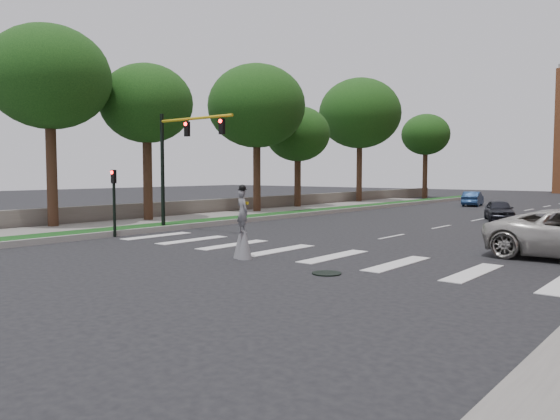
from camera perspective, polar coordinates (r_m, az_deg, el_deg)
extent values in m
plane|color=black|center=(20.21, 1.03, -4.89)|extent=(160.00, 160.00, 0.00)
cube|color=#113B14|center=(43.03, 5.38, -0.01)|extent=(2.00, 60.00, 0.25)
cube|color=gray|center=(42.46, 6.56, -0.05)|extent=(0.20, 60.00, 0.28)
cube|color=slate|center=(37.27, -7.08, -0.70)|extent=(4.00, 60.00, 0.18)
cube|color=#615B53|center=(47.84, 1.23, 0.92)|extent=(0.50, 56.00, 1.10)
cylinder|color=black|center=(16.87, 4.90, -6.61)|extent=(0.90, 0.90, 0.04)
cylinder|color=black|center=(29.89, -12.17, 3.87)|extent=(0.20, 0.20, 6.20)
cylinder|color=gold|center=(28.04, -8.88, 9.43)|extent=(5.20, 0.14, 0.14)
cube|color=black|center=(28.44, -9.69, 8.34)|extent=(0.28, 0.18, 0.75)
cylinder|color=#FF0C0C|center=(28.40, -9.84, 8.85)|extent=(0.18, 0.06, 0.18)
cube|color=black|center=(26.62, -6.09, 8.67)|extent=(0.28, 0.18, 0.75)
cylinder|color=#FF0C0C|center=(26.58, -6.25, 9.22)|extent=(0.18, 0.06, 0.18)
cylinder|color=black|center=(27.30, -16.93, 0.42)|extent=(0.14, 0.14, 3.00)
cube|color=black|center=(27.25, -16.99, 3.36)|extent=(0.25, 0.16, 0.65)
cylinder|color=#FF0C0C|center=(27.19, -17.18, 3.78)|extent=(0.16, 0.05, 0.16)
cylinder|color=#362115|center=(19.58, -3.70, -3.81)|extent=(0.07, 0.07, 0.93)
cylinder|color=#362115|center=(19.86, -4.14, -3.70)|extent=(0.07, 0.07, 0.93)
cone|color=slate|center=(19.57, -3.70, -3.47)|extent=(0.52, 0.52, 1.16)
cone|color=slate|center=(19.85, -4.15, -3.37)|extent=(0.52, 0.52, 1.16)
imported|color=slate|center=(19.59, -3.94, -0.15)|extent=(0.66, 0.53, 1.55)
sphere|color=black|center=(19.55, -3.95, 2.29)|extent=(0.26, 0.26, 0.26)
cylinder|color=black|center=(19.55, -3.95, 2.14)|extent=(0.34, 0.34, 0.02)
cube|color=yellow|center=(19.63, -3.59, 1.10)|extent=(0.22, 0.05, 0.10)
imported|color=black|center=(37.80, 21.92, -0.01)|extent=(3.07, 4.24, 1.34)
imported|color=navy|center=(53.21, 19.49, 1.12)|extent=(2.15, 4.23, 1.33)
cylinder|color=#362115|center=(32.08, -22.75, 3.97)|extent=(0.56, 0.56, 6.56)
ellipsoid|color=#12340F|center=(32.47, -22.99, 12.66)|extent=(6.53, 6.53, 5.55)
cylinder|color=#362115|center=(34.59, -13.66, 3.59)|extent=(0.56, 0.56, 5.88)
ellipsoid|color=#12340F|center=(34.84, -13.78, 10.76)|extent=(5.65, 5.65, 4.80)
cylinder|color=#362115|center=(41.15, -2.43, 3.97)|extent=(0.56, 0.56, 6.21)
ellipsoid|color=#12340F|center=(41.45, -2.45, 10.81)|extent=(7.31, 7.31, 6.21)
cylinder|color=#362115|center=(46.66, 1.85, 3.22)|extent=(0.56, 0.56, 4.98)
ellipsoid|color=#12340F|center=(46.76, 1.86, 7.97)|extent=(5.51, 5.51, 4.68)
cylinder|color=#362115|center=(55.58, 8.28, 4.31)|extent=(0.56, 0.56, 6.92)
ellipsoid|color=#12340F|center=(55.89, 8.34, 9.97)|extent=(8.22, 8.22, 6.98)
cylinder|color=#362115|center=(66.58, 14.91, 3.80)|extent=(0.56, 0.56, 6.10)
ellipsoid|color=#12340F|center=(66.73, 14.98, 7.63)|extent=(5.64, 5.64, 4.79)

